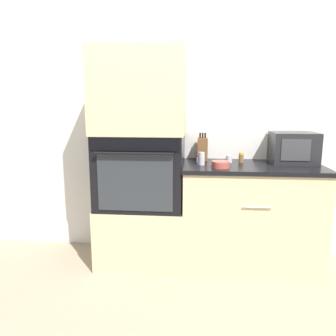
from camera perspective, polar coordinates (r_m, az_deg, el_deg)
ground_plane at (r=2.85m, az=2.46°, el=-18.55°), size 12.00×12.00×0.00m
wall_back at (r=3.12m, az=3.23°, el=8.09°), size 8.00×0.05×2.50m
oven_cabinet_base at (r=3.04m, az=-4.50°, el=-11.10°), size 0.76×0.60×0.53m
wall_oven at (r=2.88m, az=-4.68°, el=-0.35°), size 0.73×0.64×0.63m
oven_cabinet_upper at (r=2.83m, az=-4.87°, el=13.01°), size 0.76×0.60×0.70m
counter_unit at (r=2.97m, az=14.10°, el=-8.03°), size 1.17×0.63×0.90m
microwave at (r=3.05m, az=20.99°, el=3.32°), size 0.38×0.31×0.27m
knife_block at (r=3.01m, az=6.02°, el=3.35°), size 0.09×0.13×0.25m
bowl at (r=2.67m, az=9.15°, el=0.62°), size 0.15×0.15×0.05m
condiment_jar_near at (r=2.91m, az=10.56°, el=1.53°), size 0.05×0.05×0.07m
condiment_jar_mid at (r=2.95m, az=12.61°, el=1.80°), size 0.04×0.04×0.09m
condiment_jar_far at (r=2.77m, az=5.85°, el=1.62°), size 0.05×0.05×0.11m
condiment_jar_back at (r=2.90m, az=5.44°, el=1.63°), size 0.05×0.05×0.07m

